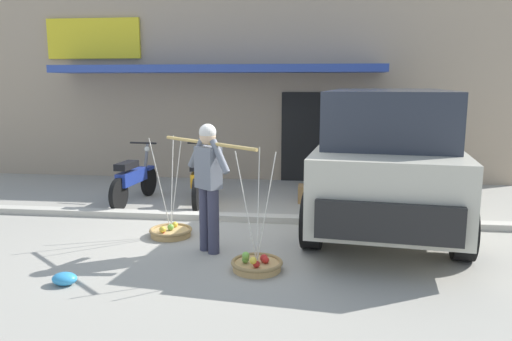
{
  "coord_description": "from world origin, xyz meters",
  "views": [
    {
      "loc": [
        1.29,
        -6.95,
        2.21
      ],
      "look_at": [
        0.36,
        0.6,
        0.85
      ],
      "focal_mm": 34.6,
      "sensor_mm": 36.0,
      "label": 1
    }
  ],
  "objects_px": {
    "fruit_vendor": "(208,179)",
    "motorcycle_nearest_shop": "(133,179)",
    "parked_truck": "(386,152)",
    "plastic_litter_bag": "(64,279)",
    "fruit_basket_right_side": "(171,231)",
    "motorcycle_second_in_row": "(199,179)",
    "fruit_basket_left_side": "(257,264)",
    "wooden_crate": "(310,194)"
  },
  "relations": [
    {
      "from": "parked_truck",
      "to": "plastic_litter_bag",
      "type": "xyz_separation_m",
      "value": [
        -3.83,
        -2.98,
        -1.06
      ]
    },
    {
      "from": "motorcycle_second_in_row",
      "to": "motorcycle_nearest_shop",
      "type": "bearing_deg",
      "value": -173.45
    },
    {
      "from": "parked_truck",
      "to": "plastic_litter_bag",
      "type": "distance_m",
      "value": 4.97
    },
    {
      "from": "fruit_basket_right_side",
      "to": "wooden_crate",
      "type": "relative_size",
      "value": 3.3
    },
    {
      "from": "fruit_basket_right_side",
      "to": "wooden_crate",
      "type": "height_order",
      "value": "fruit_basket_right_side"
    },
    {
      "from": "wooden_crate",
      "to": "plastic_litter_bag",
      "type": "bearing_deg",
      "value": -122.13
    },
    {
      "from": "fruit_basket_right_side",
      "to": "parked_truck",
      "type": "relative_size",
      "value": 0.29
    },
    {
      "from": "fruit_basket_left_side",
      "to": "parked_truck",
      "type": "relative_size",
      "value": 0.29
    },
    {
      "from": "motorcycle_nearest_shop",
      "to": "parked_truck",
      "type": "height_order",
      "value": "parked_truck"
    },
    {
      "from": "fruit_vendor",
      "to": "fruit_basket_right_side",
      "type": "height_order",
      "value": "fruit_vendor"
    },
    {
      "from": "wooden_crate",
      "to": "parked_truck",
      "type": "bearing_deg",
      "value": -45.7
    },
    {
      "from": "fruit_basket_right_side",
      "to": "plastic_litter_bag",
      "type": "bearing_deg",
      "value": -109.51
    },
    {
      "from": "fruit_basket_left_side",
      "to": "motorcycle_nearest_shop",
      "type": "bearing_deg",
      "value": 131.43
    },
    {
      "from": "fruit_vendor",
      "to": "motorcycle_nearest_shop",
      "type": "xyz_separation_m",
      "value": [
        -1.96,
        2.44,
        -0.53
      ]
    },
    {
      "from": "fruit_basket_left_side",
      "to": "parked_truck",
      "type": "distance_m",
      "value": 3.07
    },
    {
      "from": "plastic_litter_bag",
      "to": "fruit_basket_right_side",
      "type": "bearing_deg",
      "value": 70.49
    },
    {
      "from": "motorcycle_second_in_row",
      "to": "plastic_litter_bag",
      "type": "xyz_separation_m",
      "value": [
        -0.61,
        -3.85,
        -0.38
      ]
    },
    {
      "from": "parked_truck",
      "to": "motorcycle_nearest_shop",
      "type": "bearing_deg",
      "value": 170.61
    },
    {
      "from": "motorcycle_nearest_shop",
      "to": "plastic_litter_bag",
      "type": "xyz_separation_m",
      "value": [
        0.6,
        -3.71,
        -0.38
      ]
    },
    {
      "from": "fruit_basket_right_side",
      "to": "motorcycle_second_in_row",
      "type": "bearing_deg",
      "value": 91.28
    },
    {
      "from": "wooden_crate",
      "to": "fruit_basket_left_side",
      "type": "bearing_deg",
      "value": -99.33
    },
    {
      "from": "fruit_vendor",
      "to": "wooden_crate",
      "type": "height_order",
      "value": "fruit_vendor"
    },
    {
      "from": "motorcycle_second_in_row",
      "to": "parked_truck",
      "type": "distance_m",
      "value": 3.4
    },
    {
      "from": "fruit_vendor",
      "to": "wooden_crate",
      "type": "bearing_deg",
      "value": 66.4
    },
    {
      "from": "fruit_basket_right_side",
      "to": "motorcycle_second_in_row",
      "type": "distance_m",
      "value": 2.04
    },
    {
      "from": "parked_truck",
      "to": "fruit_basket_right_side",
      "type": "bearing_deg",
      "value": -160.34
    },
    {
      "from": "fruit_basket_left_side",
      "to": "motorcycle_nearest_shop",
      "type": "height_order",
      "value": "fruit_basket_left_side"
    },
    {
      "from": "wooden_crate",
      "to": "motorcycle_nearest_shop",
      "type": "bearing_deg",
      "value": -171.47
    },
    {
      "from": "fruit_basket_left_side",
      "to": "wooden_crate",
      "type": "height_order",
      "value": "fruit_basket_left_side"
    },
    {
      "from": "fruit_basket_right_side",
      "to": "motorcycle_second_in_row",
      "type": "height_order",
      "value": "fruit_basket_right_side"
    },
    {
      "from": "fruit_vendor",
      "to": "fruit_basket_left_side",
      "type": "relative_size",
      "value": 1.17
    },
    {
      "from": "fruit_basket_left_side",
      "to": "plastic_litter_bag",
      "type": "distance_m",
      "value": 2.18
    },
    {
      "from": "fruit_basket_left_side",
      "to": "parked_truck",
      "type": "xyz_separation_m",
      "value": [
        1.77,
        2.29,
        1.05
      ]
    },
    {
      "from": "motorcycle_nearest_shop",
      "to": "motorcycle_second_in_row",
      "type": "xyz_separation_m",
      "value": [
        1.21,
        0.14,
        0.0
      ]
    },
    {
      "from": "motorcycle_second_in_row",
      "to": "parked_truck",
      "type": "bearing_deg",
      "value": -15.17
    },
    {
      "from": "motorcycle_second_in_row",
      "to": "parked_truck",
      "type": "relative_size",
      "value": 0.36
    },
    {
      "from": "wooden_crate",
      "to": "fruit_vendor",
      "type": "bearing_deg",
      "value": -113.6
    },
    {
      "from": "wooden_crate",
      "to": "fruit_basket_right_side",
      "type": "bearing_deg",
      "value": -130.14
    },
    {
      "from": "motorcycle_nearest_shop",
      "to": "wooden_crate",
      "type": "relative_size",
      "value": 4.14
    },
    {
      "from": "motorcycle_second_in_row",
      "to": "parked_truck",
      "type": "xyz_separation_m",
      "value": [
        3.22,
        -0.87,
        0.68
      ]
    },
    {
      "from": "fruit_basket_left_side",
      "to": "parked_truck",
      "type": "height_order",
      "value": "parked_truck"
    },
    {
      "from": "fruit_basket_left_side",
      "to": "motorcycle_second_in_row",
      "type": "xyz_separation_m",
      "value": [
        -1.45,
        3.16,
        0.37
      ]
    }
  ]
}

